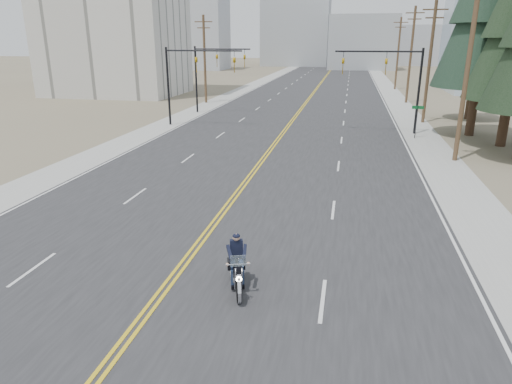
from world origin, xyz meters
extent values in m
plane|color=#776D56|center=(0.00, 0.00, 0.00)|extent=(400.00, 400.00, 0.00)
cube|color=#303033|center=(0.00, 70.00, 0.01)|extent=(20.00, 200.00, 0.01)
cube|color=#A5A5A0|center=(-11.50, 70.00, 0.01)|extent=(3.00, 200.00, 0.01)
cube|color=#A5A5A0|center=(11.50, 70.00, 0.01)|extent=(3.00, 200.00, 0.01)
cylinder|color=black|center=(-11.00, 32.00, 3.50)|extent=(0.20, 0.20, 7.00)
cylinder|color=black|center=(-7.50, 32.00, 6.70)|extent=(7.00, 0.14, 0.14)
imported|color=#BF8C0C|center=(-8.20, 32.00, 6.05)|extent=(0.21, 0.26, 1.30)
imported|color=#BF8C0C|center=(-4.70, 32.00, 6.05)|extent=(0.21, 0.26, 1.30)
cylinder|color=black|center=(11.00, 32.00, 3.50)|extent=(0.20, 0.20, 7.00)
cylinder|color=black|center=(7.50, 32.00, 6.70)|extent=(7.00, 0.14, 0.14)
imported|color=#BF8C0C|center=(8.20, 32.00, 6.05)|extent=(0.21, 0.26, 1.30)
imported|color=#BF8C0C|center=(4.70, 32.00, 6.05)|extent=(0.21, 0.26, 1.30)
cylinder|color=black|center=(-11.00, 40.00, 3.50)|extent=(0.20, 0.20, 7.00)
cylinder|color=black|center=(-8.00, 40.00, 6.70)|extent=(6.00, 0.14, 0.14)
imported|color=#BF8C0C|center=(-8.60, 40.00, 6.05)|extent=(0.21, 0.26, 1.30)
imported|color=#BF8C0C|center=(-5.60, 40.00, 6.05)|extent=(0.21, 0.26, 1.30)
cylinder|color=black|center=(10.80, 30.00, 1.30)|extent=(0.06, 0.06, 2.60)
cube|color=#0C5926|center=(10.80, 30.00, 2.50)|extent=(0.90, 0.03, 0.25)
cylinder|color=brown|center=(12.50, 23.00, 5.75)|extent=(0.30, 0.30, 11.50)
cylinder|color=brown|center=(12.50, 38.00, 5.50)|extent=(0.30, 0.30, 11.00)
cube|color=brown|center=(12.50, 38.00, 10.20)|extent=(2.20, 0.12, 0.12)
cube|color=brown|center=(12.50, 38.00, 9.50)|extent=(1.60, 0.12, 0.12)
cylinder|color=brown|center=(12.50, 53.00, 5.75)|extent=(0.30, 0.30, 11.50)
cube|color=brown|center=(12.50, 53.00, 10.70)|extent=(2.20, 0.12, 0.12)
cube|color=brown|center=(12.50, 53.00, 10.00)|extent=(1.60, 0.12, 0.12)
cylinder|color=brown|center=(12.50, 70.00, 5.50)|extent=(0.30, 0.30, 11.00)
cube|color=brown|center=(12.50, 70.00, 10.20)|extent=(2.20, 0.12, 0.12)
cube|color=brown|center=(12.50, 70.00, 9.50)|extent=(1.60, 0.12, 0.12)
cylinder|color=brown|center=(-12.50, 48.00, 5.25)|extent=(0.30, 0.30, 10.50)
cube|color=brown|center=(-12.50, 48.00, 9.70)|extent=(2.20, 0.12, 0.12)
cube|color=brown|center=(-12.50, 48.00, 9.00)|extent=(1.60, 0.12, 0.12)
cube|color=#B7BCC6|center=(-35.00, 115.00, 11.00)|extent=(14.00, 12.00, 22.00)
cube|color=#ADB2B7|center=(8.00, 125.00, 7.00)|extent=(18.00, 14.00, 14.00)
cube|color=#B7BCC6|center=(40.00, 110.00, 9.00)|extent=(16.00, 12.00, 18.00)
cube|color=#ADB2B7|center=(-12.00, 140.00, 13.00)|extent=(20.00, 15.00, 26.00)
cube|color=#B7BCC6|center=(25.00, 150.00, 6.00)|extent=(14.00, 14.00, 12.00)
cube|color=#ADB2B7|center=(-50.00, 130.00, 8.00)|extent=(12.00, 12.00, 16.00)
cylinder|color=#382619|center=(16.79, 28.37, 1.74)|extent=(0.76, 0.76, 3.48)
cylinder|color=#382619|center=(15.43, 32.24, 1.99)|extent=(0.70, 0.70, 3.97)
cone|color=black|center=(15.43, 32.24, 9.93)|extent=(7.15, 7.15, 11.92)
cylinder|color=#382619|center=(17.27, 41.07, 1.56)|extent=(0.73, 0.73, 3.12)
cone|color=black|center=(17.27, 41.07, 7.81)|extent=(5.83, 5.83, 9.37)
cone|color=black|center=(17.27, 41.07, 10.46)|extent=(4.37, 4.37, 7.03)
camera|label=1|loc=(5.42, -8.34, 7.58)|focal=32.00mm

